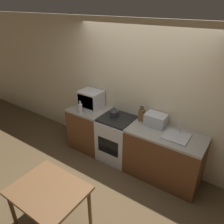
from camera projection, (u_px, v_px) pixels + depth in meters
ground_plane at (103, 188)px, 3.69m from camera, size 16.00×16.00×0.00m
wall_back at (140, 95)px, 3.97m from camera, size 10.00×0.06×2.60m
counter_left_run at (90, 128)px, 4.58m from camera, size 0.74×0.62×0.90m
counter_right_run at (163, 156)px, 3.76m from camera, size 1.28×0.62×0.90m
stove_range at (117, 138)px, 4.24m from camera, size 0.63×0.62×0.90m
kettle at (114, 112)px, 4.06m from camera, size 0.17×0.17×0.19m
microwave at (91, 99)px, 4.39m from camera, size 0.44×0.36×0.34m
bottle at (80, 108)px, 4.20m from camera, size 0.08×0.08×0.24m
knife_block at (141, 115)px, 3.89m from camera, size 0.09×0.08×0.29m
toaster_oven at (156, 120)px, 3.75m from camera, size 0.36×0.26×0.21m
sink_basin at (176, 136)px, 3.47m from camera, size 0.40×0.36×0.24m
dining_table at (49, 195)px, 2.77m from camera, size 0.92×0.74×0.73m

